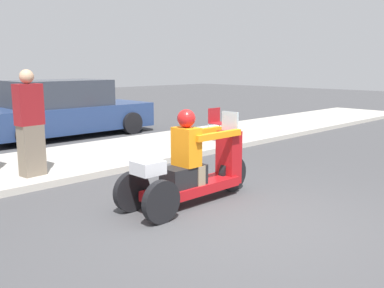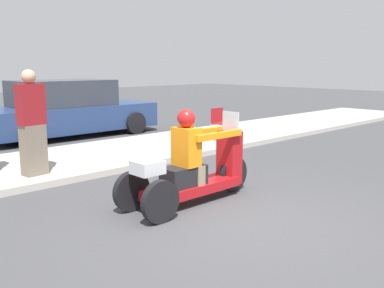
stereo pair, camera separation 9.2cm
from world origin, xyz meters
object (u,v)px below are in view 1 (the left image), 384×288
at_px(motorcycle_trike, 192,170).
at_px(parked_car_lot_left, 65,110).
at_px(spectator_end_of_line, 30,125).
at_px(folding_chair_curbside, 218,121).

relative_size(motorcycle_trike, parked_car_lot_left, 0.48).
distance_m(spectator_end_of_line, parked_car_lot_left, 4.90).
relative_size(motorcycle_trike, folding_chair_curbside, 2.83).
distance_m(motorcycle_trike, spectator_end_of_line, 3.03).
relative_size(spectator_end_of_line, parked_car_lot_left, 0.38).
xyz_separation_m(motorcycle_trike, parked_car_lot_left, (1.56, 6.80, 0.25)).
xyz_separation_m(folding_chair_curbside, parked_car_lot_left, (-2.11, 3.92, 0.12)).
height_order(folding_chair_curbside, parked_car_lot_left, parked_car_lot_left).
bearing_deg(motorcycle_trike, parked_car_lot_left, 77.06).
bearing_deg(parked_car_lot_left, folding_chair_curbside, -61.70).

